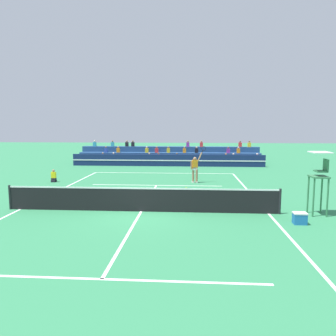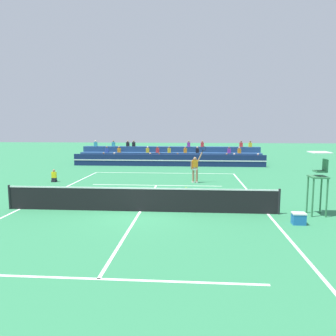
{
  "view_description": "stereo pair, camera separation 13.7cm",
  "coord_description": "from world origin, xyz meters",
  "px_view_note": "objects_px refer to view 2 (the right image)",
  "views": [
    {
      "loc": [
        2.14,
        -13.89,
        3.72
      ],
      "look_at": [
        0.73,
        6.54,
        1.1
      ],
      "focal_mm": 35.0,
      "sensor_mm": 36.0,
      "label": 1
    },
    {
      "loc": [
        2.27,
        -13.88,
        3.72
      ],
      "look_at": [
        0.73,
        6.54,
        1.1
      ],
      "focal_mm": 35.0,
      "sensor_mm": 36.0,
      "label": 2
    }
  ],
  "objects_px": {
    "tennis_player": "(195,168)",
    "tennis_ball": "(186,188)",
    "ball_kid_courtside": "(54,177)",
    "equipment_cooler": "(299,218)",
    "umpire_chair": "(319,175)"
  },
  "relations": [
    {
      "from": "ball_kid_courtside",
      "to": "equipment_cooler",
      "type": "relative_size",
      "value": 1.69
    },
    {
      "from": "ball_kid_courtside",
      "to": "tennis_player",
      "type": "relative_size",
      "value": 0.34
    },
    {
      "from": "umpire_chair",
      "to": "tennis_player",
      "type": "distance_m",
      "value": 9.15
    },
    {
      "from": "tennis_player",
      "to": "tennis_ball",
      "type": "height_order",
      "value": "tennis_player"
    },
    {
      "from": "umpire_chair",
      "to": "tennis_ball",
      "type": "bearing_deg",
      "value": 135.19
    },
    {
      "from": "equipment_cooler",
      "to": "ball_kid_courtside",
      "type": "bearing_deg",
      "value": 147.06
    },
    {
      "from": "umpire_chair",
      "to": "equipment_cooler",
      "type": "distance_m",
      "value": 2.38
    },
    {
      "from": "tennis_player",
      "to": "equipment_cooler",
      "type": "distance_m",
      "value": 9.82
    },
    {
      "from": "ball_kid_courtside",
      "to": "tennis_ball",
      "type": "height_order",
      "value": "ball_kid_courtside"
    },
    {
      "from": "tennis_ball",
      "to": "umpire_chair",
      "type": "bearing_deg",
      "value": -44.81
    },
    {
      "from": "tennis_player",
      "to": "ball_kid_courtside",
      "type": "bearing_deg",
      "value": -177.91
    },
    {
      "from": "ball_kid_courtside",
      "to": "tennis_player",
      "type": "distance_m",
      "value": 9.5
    },
    {
      "from": "tennis_ball",
      "to": "ball_kid_courtside",
      "type": "bearing_deg",
      "value": 169.64
    },
    {
      "from": "ball_kid_courtside",
      "to": "tennis_player",
      "type": "xyz_separation_m",
      "value": [
        9.47,
        0.35,
        0.66
      ]
    },
    {
      "from": "equipment_cooler",
      "to": "tennis_ball",
      "type": "bearing_deg",
      "value": 122.31
    }
  ]
}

